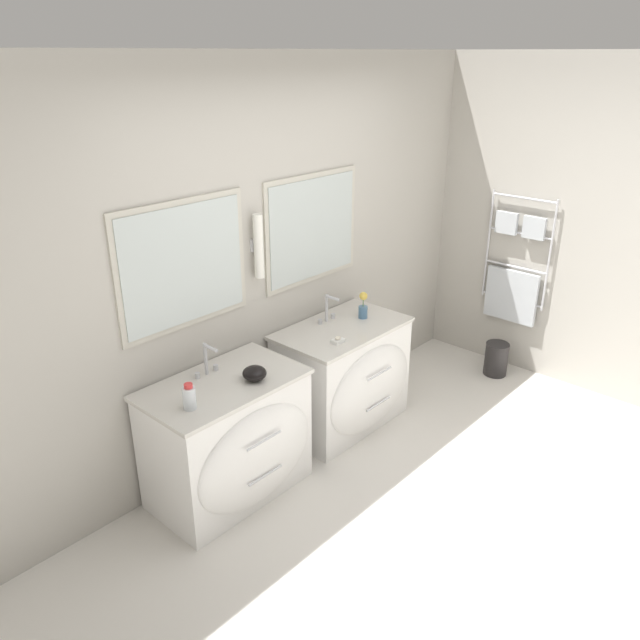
{
  "coord_description": "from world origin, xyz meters",
  "views": [
    {
      "loc": [
        -2.7,
        -1.28,
        2.58
      ],
      "look_at": [
        -0.05,
        1.14,
        1.04
      ],
      "focal_mm": 35.0,
      "sensor_mm": 36.0,
      "label": 1
    }
  ],
  "objects": [
    {
      "name": "ground_plane",
      "position": [
        0.0,
        0.0,
        0.0
      ],
      "size": [
        16.0,
        16.0,
        0.0
      ],
      "primitive_type": "plane",
      "color": "silver"
    },
    {
      "name": "wall_back",
      "position": [
        -0.0,
        1.65,
        1.3
      ],
      "size": [
        5.88,
        0.14,
        2.6
      ],
      "color": "#B2ADA3",
      "rests_on": "ground_plane"
    },
    {
      "name": "wall_right",
      "position": [
        2.17,
        0.73,
        1.29
      ],
      "size": [
        0.13,
        3.43,
        2.6
      ],
      "color": "#B2ADA3",
      "rests_on": "ground_plane"
    },
    {
      "name": "vanity_left",
      "position": [
        -0.69,
        1.29,
        0.4
      ],
      "size": [
        0.98,
        0.64,
        0.79
      ],
      "color": "white",
      "rests_on": "ground_plane"
    },
    {
      "name": "vanity_right",
      "position": [
        0.4,
        1.29,
        0.4
      ],
      "size": [
        0.98,
        0.64,
        0.79
      ],
      "color": "white",
      "rests_on": "ground_plane"
    },
    {
      "name": "faucet_left",
      "position": [
        -0.69,
        1.46,
        0.89
      ],
      "size": [
        0.17,
        0.13,
        0.21
      ],
      "color": "silver",
      "rests_on": "vanity_left"
    },
    {
      "name": "faucet_right",
      "position": [
        0.4,
        1.46,
        0.89
      ],
      "size": [
        0.17,
        0.13,
        0.21
      ],
      "color": "silver",
      "rests_on": "vanity_right"
    },
    {
      "name": "toiletry_bottle",
      "position": [
        -1.0,
        1.23,
        0.86
      ],
      "size": [
        0.07,
        0.07,
        0.15
      ],
      "color": "silver",
      "rests_on": "vanity_left"
    },
    {
      "name": "amenity_bowl",
      "position": [
        -0.54,
        1.21,
        0.83
      ],
      "size": [
        0.14,
        0.14,
        0.09
      ],
      "color": "black",
      "rests_on": "vanity_left"
    },
    {
      "name": "flower_vase",
      "position": [
        0.63,
        1.32,
        0.88
      ],
      "size": [
        0.07,
        0.07,
        0.2
      ],
      "color": "teal",
      "rests_on": "vanity_right"
    },
    {
      "name": "soap_dish",
      "position": [
        0.18,
        1.18,
        0.8
      ],
      "size": [
        0.09,
        0.06,
        0.04
      ],
      "color": "white",
      "rests_on": "vanity_right"
    },
    {
      "name": "waste_bin",
      "position": [
        1.88,
        0.83,
        0.15
      ],
      "size": [
        0.2,
        0.2,
        0.29
      ],
      "color": "#282626",
      "rests_on": "ground_plane"
    }
  ]
}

